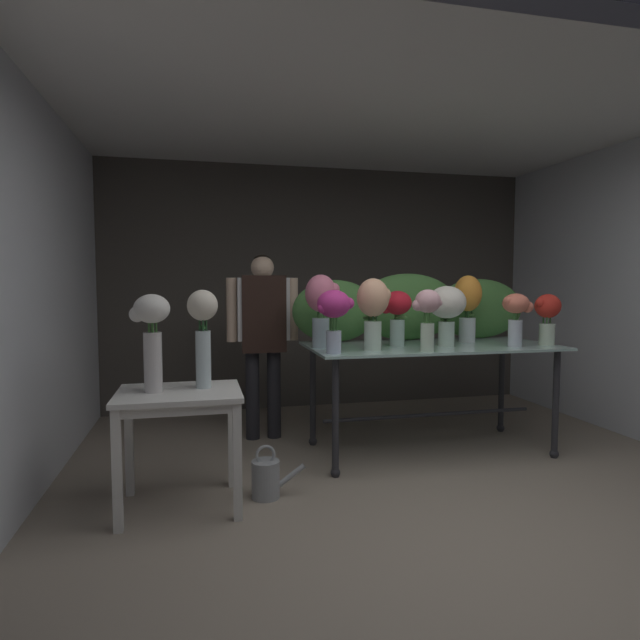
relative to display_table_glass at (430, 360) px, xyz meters
name	(u,v)px	position (x,y,z in m)	size (l,w,h in m)	color
ground_plane	(370,450)	(-0.46, 0.14, -0.75)	(7.46, 7.46, 0.00)	gray
wall_back	(322,288)	(-0.46, 1.83, 0.57)	(4.84, 0.12, 2.63)	#4C4742
wall_left	(43,291)	(-2.88, 0.14, 0.57)	(0.12, 3.51, 2.63)	silver
wall_right	(624,289)	(1.96, 0.14, 0.57)	(0.12, 3.51, 2.63)	silver
ceiling_slab	(372,115)	(-0.46, 0.14, 1.94)	(4.96, 3.51, 0.12)	silver
display_table_glass	(430,360)	(0.00, 0.00, 0.00)	(1.98, 0.95, 0.88)	#AAD1C9
side_table_white	(179,407)	(-1.94, -0.64, -0.12)	(0.73, 0.60, 0.72)	white
florist	(263,325)	(-1.27, 0.66, 0.26)	(0.63, 0.24, 1.62)	#232328
foliage_backdrop	(412,309)	(-0.02, 0.36, 0.40)	(2.13, 0.25, 0.58)	#477F3D
vase_sunset_carnations	(468,303)	(0.38, 0.11, 0.46)	(0.23, 0.23, 0.56)	silver
vase_blush_freesia	(427,313)	(-0.21, -0.38, 0.41)	(0.21, 0.19, 0.45)	silver
vase_peach_anemones	(373,306)	(-0.56, -0.22, 0.45)	(0.26, 0.24, 0.53)	silver
vase_crimson_roses	(397,312)	(-0.30, -0.03, 0.40)	(0.25, 0.22, 0.44)	silver
vase_coral_tulips	(516,314)	(0.59, -0.27, 0.39)	(0.25, 0.20, 0.42)	silver
vase_ivory_peonies	(447,307)	(0.08, -0.12, 0.43)	(0.32, 0.30, 0.47)	silver
vase_rosy_dahlias	(321,303)	(-0.91, 0.00, 0.47)	(0.26, 0.24, 0.56)	silver
vase_magenta_ranunculus	(334,311)	(-0.89, -0.33, 0.43)	(0.27, 0.24, 0.45)	silver
vase_scarlet_lilies	(547,315)	(0.90, -0.23, 0.37)	(0.22, 0.20, 0.41)	silver
vase_white_roses_tall	(151,333)	(-2.09, -0.64, 0.33)	(0.23, 0.21, 0.59)	silver
vase_cream_lisianthus_tall	(203,329)	(-1.79, -0.58, 0.34)	(0.19, 0.19, 0.61)	silver
watering_can	(266,478)	(-1.41, -0.62, -0.62)	(0.35, 0.18, 0.34)	#999EA3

